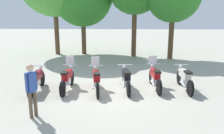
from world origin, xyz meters
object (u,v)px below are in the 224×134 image
Objects in this scene: motorcycle_4 at (155,77)px; motorcycle_5 at (185,78)px; motorcycle_1 at (67,78)px; motorcycle_2 at (96,79)px; person_0 at (31,87)px; motorcycle_0 at (37,80)px; motorcycle_3 at (126,78)px.

motorcycle_4 is 1.00× the size of motorcycle_5.
motorcycle_1 is at bearing 91.88° from motorcycle_5.
person_0 is at bearing 136.30° from motorcycle_2.
person_0 is at bearing 116.61° from motorcycle_5.
motorcycle_0 is 1.00× the size of motorcycle_4.
motorcycle_3 is at bearing 78.21° from person_0.
motorcycle_2 is (1.24, -0.08, 0.00)m from motorcycle_1.
motorcycle_3 is (1.25, 0.23, -0.01)m from motorcycle_2.
motorcycle_2 is at bearing 91.23° from person_0.
motorcycle_3 is (2.49, 0.15, -0.01)m from motorcycle_1.
motorcycle_1 is at bearing 115.10° from person_0.
motorcycle_3 and motorcycle_5 have the same top height.
motorcycle_2 is 3.09m from person_0.
motorcycle_4 is (4.99, 0.57, 0.01)m from motorcycle_0.
person_0 is (0.78, -2.41, 0.50)m from motorcycle_0.
motorcycle_0 is 1.27m from motorcycle_1.
motorcycle_0 is at bearing 92.43° from motorcycle_4.
motorcycle_5 is at bearing -89.35° from motorcycle_0.
motorcycle_0 is at bearing 89.55° from motorcycle_3.
motorcycle_3 is (3.74, 0.35, 0.00)m from motorcycle_0.
motorcycle_4 is 5.18m from person_0.
motorcycle_2 and motorcycle_4 have the same top height.
motorcycle_0 is at bearing 143.18° from person_0.
motorcycle_2 is at bearing 96.20° from motorcycle_4.
motorcycle_1 is 2.50m from motorcycle_3.
motorcycle_0 is 1.01× the size of motorcycle_2.
motorcycle_5 is at bearing -98.02° from motorcycle_4.
person_0 is (-2.96, -2.76, 0.50)m from motorcycle_3.
motorcycle_0 is 1.28× the size of person_0.
person_0 is (-1.70, -2.53, 0.49)m from motorcycle_2.
motorcycle_4 reaches higher than motorcycle_0.
motorcycle_2 is (2.49, 0.12, 0.01)m from motorcycle_0.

